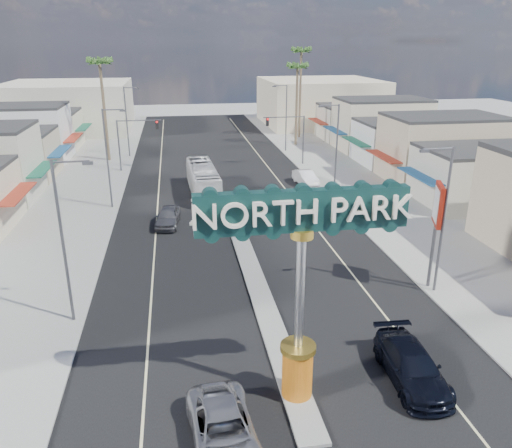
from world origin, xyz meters
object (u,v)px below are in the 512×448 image
object	(u,v)px
streetlight_r_far	(285,115)
streetlight_l_near	(65,235)
streetlight_r_mid	(335,146)
palm_left_far	(100,67)
palm_right_mid	(298,70)
suv_right	(412,366)
streetlight_r_near	(442,214)
bank_pylon_sign	(438,211)
palm_right_far	(301,56)
gateway_sign	(301,273)
streetlight_l_far	(128,118)
suv_left	(224,431)
streetlight_l_mid	(109,154)
car_parked_right	(306,178)
car_parked_left	(168,217)
traffic_signal_left	(134,135)
city_bus	(203,179)
traffic_signal_right	(289,131)

from	to	relation	value
streetlight_r_far	streetlight_l_near	bearing A→B (deg)	-116.42
streetlight_r_mid	palm_left_far	xyz separation A→B (m)	(-23.43, 20.00, 6.43)
palm_right_mid	suv_right	size ratio (longest dim) A/B	2.26
streetlight_r_near	bank_pylon_sign	size ratio (longest dim) A/B	1.38
palm_right_far	suv_right	bearing A→B (deg)	-99.18
gateway_sign	streetlight_r_mid	bearing A→B (deg)	69.58
gateway_sign	bank_pylon_sign	bearing A→B (deg)	39.38
streetlight_l_far	suv_left	distance (m)	52.95
streetlight_l_mid	car_parked_right	bearing A→B (deg)	14.24
streetlight_r_near	bank_pylon_sign	distance (m)	0.60
car_parked_left	palm_right_mid	bearing A→B (deg)	67.26
streetlight_r_near	streetlight_r_far	xyz separation A→B (m)	(0.00, 42.00, 0.00)
streetlight_l_near	streetlight_l_mid	distance (m)	20.00
palm_left_far	traffic_signal_left	bearing A→B (deg)	-57.57
palm_left_far	suv_left	bearing A→B (deg)	-79.17
car_parked_left	bank_pylon_sign	bearing A→B (deg)	-33.39
streetlight_r_far	car_parked_right	bearing A→B (deg)	-94.80
streetlight_r_far	city_bus	bearing A→B (deg)	-123.83
traffic_signal_left	bank_pylon_sign	world-z (taller)	bank_pylon_sign
car_parked_right	bank_pylon_sign	xyz separation A→B (m)	(1.49, -24.34, 4.32)
traffic_signal_left	bank_pylon_sign	bearing A→B (deg)	-59.50
traffic_signal_right	suv_left	size ratio (longest dim) A/B	1.15
streetlight_l_near	suv_right	distance (m)	18.10
streetlight_l_mid	suv_left	xyz separation A→B (m)	(7.05, -30.30, -4.34)
streetlight_l_mid	palm_left_far	world-z (taller)	palm_left_far
traffic_signal_left	palm_right_far	size ratio (longest dim) A/B	0.43
streetlight_l_mid	car_parked_right	distance (m)	20.51
streetlight_r_mid	gateway_sign	bearing A→B (deg)	-110.42
traffic_signal_left	suv_left	xyz separation A→B (m)	(5.80, -44.30, -3.55)
palm_right_mid	traffic_signal_right	bearing A→B (deg)	-107.63
gateway_sign	bank_pylon_sign	world-z (taller)	gateway_sign
streetlight_l_mid	streetlight_r_far	size ratio (longest dim) A/B	1.00
palm_right_far	streetlight_r_mid	bearing A→B (deg)	-98.12
traffic_signal_left	palm_right_far	distance (m)	31.22
car_parked_left	city_bus	xyz separation A→B (m)	(3.50, 8.89, 0.71)
gateway_sign	streetlight_l_mid	xyz separation A→B (m)	(-10.43, 28.02, -0.86)
gateway_sign	traffic_signal_left	distance (m)	43.04
suv_right	city_bus	xyz separation A→B (m)	(-7.35, 31.21, 0.70)
bank_pylon_sign	traffic_signal_right	bearing A→B (deg)	112.49
city_bus	streetlight_r_far	bearing A→B (deg)	53.58
suv_left	bank_pylon_sign	bearing A→B (deg)	33.75
streetlight_r_far	palm_right_mid	world-z (taller)	palm_right_mid
streetlight_r_mid	bank_pylon_sign	size ratio (longest dim) A/B	1.38
palm_left_far	palm_right_mid	distance (m)	26.70
suv_left	streetlight_l_near	bearing A→B (deg)	120.01
palm_left_far	streetlight_r_near	bearing A→B (deg)	-59.64
bank_pylon_sign	palm_left_far	bearing A→B (deg)	141.04
streetlight_l_mid	bank_pylon_sign	distance (m)	28.54
streetlight_l_near	car_parked_right	xyz separation A→B (m)	(19.43, 24.93, -4.32)
gateway_sign	city_bus	size ratio (longest dim) A/B	0.86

